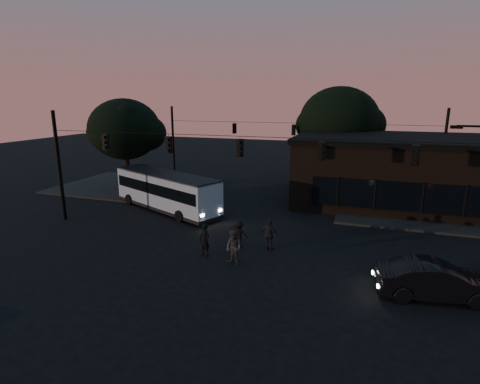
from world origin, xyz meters
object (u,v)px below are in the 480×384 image
(car, at_px, (436,281))
(pedestrian_a, at_px, (205,240))
(pedestrian_b, at_px, (234,248))
(bus, at_px, (166,190))
(pedestrian_c, at_px, (269,235))
(building, at_px, (395,170))
(pedestrian_d, at_px, (239,234))

(car, height_order, pedestrian_a, pedestrian_a)
(pedestrian_b, bearing_deg, bus, 161.95)
(pedestrian_b, relative_size, pedestrian_c, 1.04)
(car, height_order, pedestrian_c, pedestrian_c)
(building, relative_size, pedestrian_a, 8.62)
(pedestrian_c, bearing_deg, building, -106.31)
(pedestrian_d, bearing_deg, car, 159.75)
(building, relative_size, pedestrian_d, 10.12)
(building, height_order, pedestrian_b, building)
(building, relative_size, bus, 1.51)
(car, bearing_deg, pedestrian_d, 65.30)
(bus, height_order, pedestrian_d, bus)
(car, height_order, pedestrian_d, car)
(pedestrian_b, xyz_separation_m, pedestrian_c, (1.22, 2.49, -0.03))
(pedestrian_c, xyz_separation_m, pedestrian_d, (-1.73, -0.12, -0.12))
(building, height_order, car, building)
(pedestrian_b, relative_size, pedestrian_d, 1.21)
(car, relative_size, pedestrian_c, 2.72)
(car, xyz_separation_m, pedestrian_d, (-9.68, 2.73, -0.03))
(car, distance_m, pedestrian_a, 11.06)
(building, relative_size, pedestrian_c, 8.70)
(building, xyz_separation_m, pedestrian_b, (-8.24, -15.20, -1.79))
(building, distance_m, pedestrian_c, 14.63)
(car, relative_size, pedestrian_b, 2.62)
(car, xyz_separation_m, pedestrian_c, (-7.96, 2.84, 0.09))
(bus, height_order, pedestrian_a, bus)
(bus, distance_m, pedestrian_c, 10.62)
(pedestrian_d, bearing_deg, building, -128.83)
(bus, height_order, pedestrian_c, bus)
(bus, relative_size, pedestrian_b, 5.54)
(building, xyz_separation_m, pedestrian_a, (-10.09, -14.64, -1.81))
(bus, xyz_separation_m, car, (17.27, -7.88, -0.80))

